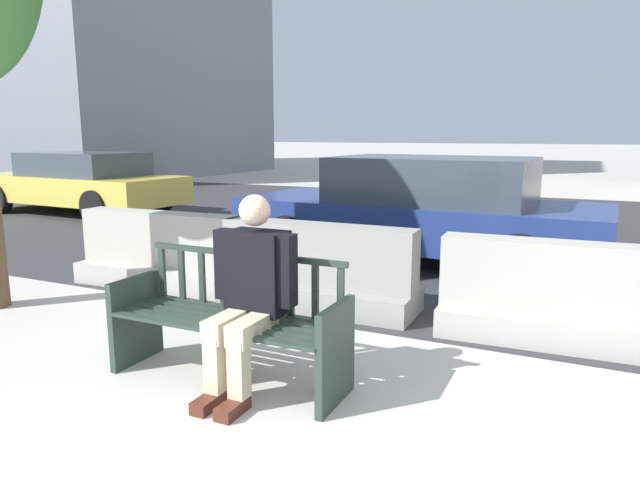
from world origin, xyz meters
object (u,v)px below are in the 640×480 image
(car_taxi_near, at_px, (81,182))
(seated_person, at_px, (250,290))
(jersey_barrier_left, at_px, (162,256))
(car_sedan_mid, at_px, (422,209))
(jersey_barrier_centre, at_px, (317,274))
(jersey_barrier_right, at_px, (564,302))
(street_bench, at_px, (229,325))

(car_taxi_near, bearing_deg, seated_person, -36.14)
(jersey_barrier_left, height_order, car_sedan_mid, car_sedan_mid)
(jersey_barrier_centre, distance_m, jersey_barrier_right, 2.26)
(seated_person, bearing_deg, jersey_barrier_centre, 102.27)
(street_bench, relative_size, seated_person, 1.29)
(jersey_barrier_centre, bearing_deg, seated_person, -77.73)
(street_bench, xyz_separation_m, jersey_barrier_centre, (-0.19, 1.80, -0.06))
(car_taxi_near, bearing_deg, street_bench, -36.62)
(jersey_barrier_right, bearing_deg, jersey_barrier_centre, -179.93)
(seated_person, distance_m, car_sedan_mid, 4.33)
(jersey_barrier_centre, bearing_deg, street_bench, -83.98)
(jersey_barrier_centre, height_order, car_sedan_mid, car_sedan_mid)
(street_bench, relative_size, car_taxi_near, 0.35)
(jersey_barrier_centre, bearing_deg, jersey_barrier_left, -179.84)
(car_sedan_mid, bearing_deg, jersey_barrier_centre, -98.45)
(seated_person, height_order, jersey_barrier_centre, seated_person)
(street_bench, xyz_separation_m, jersey_barrier_left, (-2.14, 1.80, -0.06))
(street_bench, height_order, seated_person, seated_person)
(jersey_barrier_right, distance_m, car_taxi_near, 10.63)
(street_bench, bearing_deg, jersey_barrier_right, 41.11)
(jersey_barrier_left, distance_m, car_taxi_near, 6.92)
(car_taxi_near, distance_m, car_sedan_mid, 8.10)
(seated_person, height_order, jersey_barrier_left, seated_person)
(street_bench, height_order, car_sedan_mid, car_sedan_mid)
(street_bench, bearing_deg, jersey_barrier_centre, 96.02)
(car_sedan_mid, bearing_deg, jersey_barrier_left, -133.08)
(car_taxi_near, height_order, car_sedan_mid, car_sedan_mid)
(street_bench, height_order, jersey_barrier_centre, street_bench)
(jersey_barrier_right, bearing_deg, street_bench, -138.89)
(jersey_barrier_centre, xyz_separation_m, jersey_barrier_left, (-1.95, -0.01, 0.00))
(street_bench, relative_size, jersey_barrier_left, 0.83)
(street_bench, bearing_deg, car_taxi_near, 143.38)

